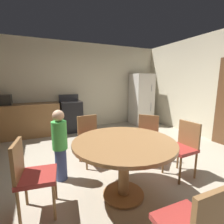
# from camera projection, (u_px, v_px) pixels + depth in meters

# --- Properties ---
(ground_plane) EXTENTS (14.00, 14.00, 0.00)m
(ground_plane) POSITION_uv_depth(u_px,v_px,m) (124.00, 170.00, 2.81)
(ground_plane) COLOR #A89E89
(wall_back) EXTENTS (5.88, 0.12, 2.70)m
(wall_back) POSITION_uv_depth(u_px,v_px,m) (79.00, 86.00, 5.34)
(wall_back) COLOR beige
(wall_back) RESTS_ON ground
(wall_right) EXTENTS (0.12, 5.59, 2.70)m
(wall_right) POSITION_uv_depth(u_px,v_px,m) (222.00, 88.00, 3.99)
(wall_right) COLOR beige
(wall_right) RESTS_ON ground
(kitchen_counter) EXTENTS (1.93, 0.60, 0.90)m
(kitchen_counter) POSITION_uv_depth(u_px,v_px,m) (22.00, 121.00, 4.46)
(kitchen_counter) COLOR olive
(kitchen_counter) RESTS_ON ground
(oven_range) EXTENTS (0.60, 0.60, 1.10)m
(oven_range) POSITION_uv_depth(u_px,v_px,m) (71.00, 116.00, 5.00)
(oven_range) COLOR black
(oven_range) RESTS_ON ground
(refrigerator) EXTENTS (0.68, 0.68, 1.76)m
(refrigerator) POSITION_uv_depth(u_px,v_px,m) (141.00, 99.00, 5.88)
(refrigerator) COLOR silver
(refrigerator) RESTS_ON ground
(microwave) EXTENTS (0.44, 0.32, 0.26)m
(microwave) POSITION_uv_depth(u_px,v_px,m) (2.00, 100.00, 4.19)
(microwave) COLOR black
(microwave) RESTS_ON kitchen_counter
(dining_table) EXTENTS (1.29, 1.29, 0.76)m
(dining_table) POSITION_uv_depth(u_px,v_px,m) (124.00, 152.00, 2.09)
(dining_table) COLOR olive
(dining_table) RESTS_ON ground
(chair_east) EXTENTS (0.42, 0.42, 0.87)m
(chair_east) POSITION_uv_depth(u_px,v_px,m) (183.00, 145.00, 2.60)
(chair_east) COLOR olive
(chair_east) RESTS_ON ground
(chair_north) EXTENTS (0.44, 0.44, 0.87)m
(chair_north) POSITION_uv_depth(u_px,v_px,m) (90.00, 136.00, 3.04)
(chair_north) COLOR olive
(chair_north) RESTS_ON ground
(chair_west) EXTENTS (0.45, 0.45, 0.87)m
(chair_west) POSITION_uv_depth(u_px,v_px,m) (30.00, 173.00, 1.81)
(chair_west) COLOR olive
(chair_west) RESTS_ON ground
(chair_northeast) EXTENTS (0.56, 0.56, 0.87)m
(chair_northeast) POSITION_uv_depth(u_px,v_px,m) (147.00, 136.00, 3.07)
(chair_northeast) COLOR olive
(chair_northeast) RESTS_ON ground
(person_child) EXTENTS (0.31, 0.31, 1.09)m
(person_child) POSITION_uv_depth(u_px,v_px,m) (60.00, 144.00, 2.46)
(person_child) COLOR #3D4C84
(person_child) RESTS_ON ground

